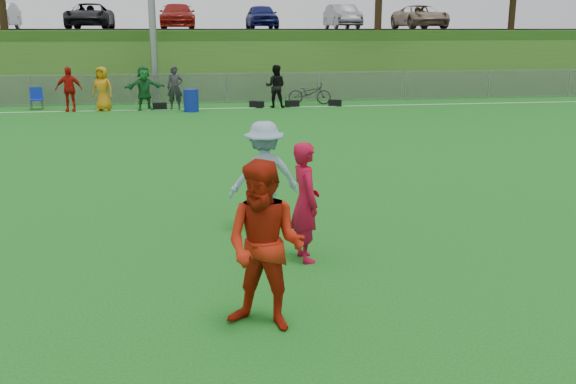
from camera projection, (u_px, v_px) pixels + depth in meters
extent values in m
plane|color=#156618|center=(330.00, 270.00, 8.44)|extent=(120.00, 120.00, 0.00)
cube|color=white|center=(230.00, 108.00, 25.66)|extent=(60.00, 0.10, 0.01)
cube|color=gray|center=(226.00, 89.00, 27.43)|extent=(58.00, 0.02, 1.20)
cube|color=gray|center=(226.00, 73.00, 27.27)|extent=(58.00, 0.04, 0.04)
cube|color=#305818|center=(213.00, 57.00, 37.73)|extent=(120.00, 18.00, 3.00)
cube|color=black|center=(211.00, 30.00, 39.26)|extent=(120.00, 12.00, 0.10)
imported|color=black|center=(90.00, 16.00, 37.03)|extent=(2.39, 5.18, 1.44)
imported|color=maroon|center=(177.00, 16.00, 37.80)|extent=(2.02, 4.96, 1.44)
imported|color=navy|center=(261.00, 16.00, 38.58)|extent=(1.70, 4.23, 1.44)
imported|color=slate|center=(342.00, 17.00, 39.35)|extent=(1.52, 4.37, 1.44)
imported|color=tan|center=(420.00, 17.00, 40.12)|extent=(2.39, 5.18, 1.44)
imported|color=red|center=(69.00, 89.00, 24.50)|extent=(1.00, 0.44, 1.69)
imported|color=orange|center=(102.00, 89.00, 24.70)|extent=(0.96, 0.78, 1.69)
imported|color=#1B662B|center=(144.00, 88.00, 24.94)|extent=(1.65, 0.92, 1.69)
imported|color=#2B2B2D|center=(175.00, 88.00, 25.12)|extent=(0.64, 0.44, 1.69)
imported|color=black|center=(276.00, 86.00, 25.74)|extent=(0.97, 0.84, 1.69)
cube|color=black|center=(160.00, 106.00, 25.30)|extent=(0.55, 0.28, 0.26)
cube|color=black|center=(257.00, 104.00, 25.89)|extent=(0.60, 0.58, 0.26)
cube|color=black|center=(292.00, 104.00, 26.12)|extent=(0.57, 0.32, 0.26)
cube|color=black|center=(335.00, 103.00, 26.40)|extent=(0.60, 0.41, 0.26)
imported|color=#B60C2C|center=(305.00, 202.00, 8.65)|extent=(0.47, 0.65, 1.64)
imported|color=#B91F0C|center=(265.00, 246.00, 6.62)|extent=(1.10, 1.02, 1.81)
imported|color=#8FA7C6|center=(264.00, 176.00, 9.99)|extent=(1.20, 0.81, 1.72)
cylinder|color=#0E249F|center=(191.00, 100.00, 24.55)|extent=(0.65, 0.65, 0.85)
cube|color=#102AB4|center=(36.00, 100.00, 25.17)|extent=(0.52, 0.52, 0.05)
cube|color=#102AB4|center=(36.00, 93.00, 25.32)|extent=(0.48, 0.09, 0.48)
imported|color=#2D2D2F|center=(310.00, 93.00, 26.95)|extent=(1.90, 1.02, 0.95)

